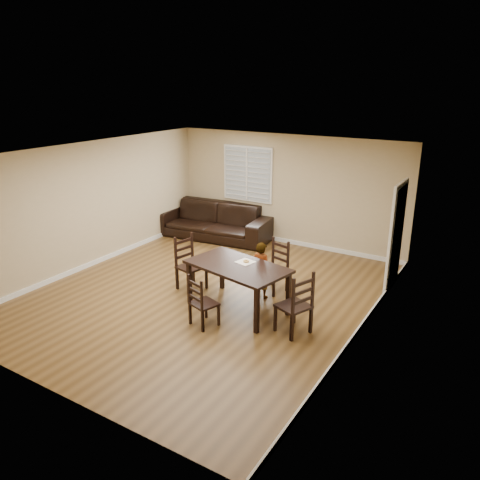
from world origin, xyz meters
name	(u,v)px	position (x,y,z in m)	size (l,w,h in m)	color
ground	(206,293)	(0.00, 0.00, 0.00)	(7.00, 7.00, 0.00)	brown
room	(210,201)	(0.04, 0.18, 1.81)	(6.04, 7.04, 2.72)	tan
dining_table	(238,270)	(0.85, -0.20, 0.75)	(1.95, 1.34, 0.84)	black
chair_near	(278,267)	(1.08, 0.91, 0.46)	(0.56, 0.54, 1.02)	black
chair_far	(199,304)	(0.65, -1.10, 0.41)	(0.51, 0.49, 0.91)	black
chair_left	(187,264)	(-0.48, 0.07, 0.49)	(0.54, 0.57, 1.07)	black
chair_right	(299,308)	(2.17, -0.49, 0.49)	(0.60, 0.62, 1.08)	black
child	(261,270)	(0.98, 0.44, 0.55)	(0.40, 0.26, 1.09)	gray
napkin	(245,262)	(0.89, 0.00, 0.84)	(0.29, 0.29, 0.00)	#F2E4D0
donut	(246,261)	(0.91, 0.00, 0.86)	(0.11, 0.11, 0.04)	#B1843F
sofa	(214,221)	(-1.80, 2.93, 0.44)	(3.02, 1.18, 0.88)	black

